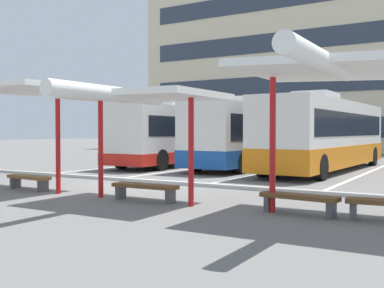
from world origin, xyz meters
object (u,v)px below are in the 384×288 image
Objects in this scene: waiting_shelter_1 at (17,90)px; coach_bus_0 at (186,135)px; bench_3 at (145,188)px; bench_2 at (29,179)px; coach_bus_2 at (326,136)px; waiting_shelter_2 at (137,98)px; bench_4 at (299,199)px; coach_bus_1 at (254,136)px; waiting_shelter_3 at (339,71)px.

coach_bus_0 is at bearing 97.91° from waiting_shelter_1.
bench_2 is at bearing 179.77° from bench_3.
coach_bus_2 is 13.56m from bench_2.
waiting_shelter_2 is at bearing 0.76° from waiting_shelter_1.
coach_bus_0 is at bearing 117.19° from bench_3.
coach_bus_0 reaches higher than bench_4.
coach_bus_0 is 6.75× the size of bench_2.
bench_4 is at bearing 3.64° from waiting_shelter_1.
coach_bus_2 is at bearing 63.70° from waiting_shelter_1.
coach_bus_0 is 6.70× the size of bench_4.
coach_bus_1 reaches higher than bench_2.
bench_4 is (4.11, 0.15, -0.00)m from bench_3.
coach_bus_0 is 1.11× the size of coach_bus_1.
waiting_shelter_3 is at bearing -74.36° from coach_bus_2.
waiting_shelter_2 is 2.60× the size of bench_4.
bench_2 and bench_4 have the same top height.
coach_bus_0 is 0.96× the size of coach_bus_2.
coach_bus_1 is at bearing 178.10° from coach_bus_2.
coach_bus_2 is 6.50× the size of bench_3.
bench_2 is at bearing 179.09° from waiting_shelter_3.
waiting_shelter_3 is at bearing 2.36° from waiting_shelter_2.
bench_2 is 0.38× the size of waiting_shelter_2.
waiting_shelter_1 reaches higher than bench_3.
coach_bus_2 is 12.21m from bench_3.
coach_bus_2 is at bearing 101.91° from bench_4.
coach_bus_2 reaches higher than waiting_shelter_2.
coach_bus_1 is at bearing 99.90° from bench_3.
waiting_shelter_3 is (9.55, 0.27, -0.02)m from waiting_shelter_1.
bench_3 is (6.30, -12.27, -1.29)m from coach_bus_0.
bench_4 is at bearing 6.79° from waiting_shelter_2.
waiting_shelter_1 is 0.94× the size of waiting_shelter_3.
coach_bus_2 is at bearing 82.62° from waiting_shelter_2.
coach_bus_1 is (4.18, -0.12, -0.03)m from coach_bus_0.
waiting_shelter_3 is (7.13, -12.29, 1.46)m from coach_bus_1.
coach_bus_1 reaches higher than coach_bus_0.
waiting_shelter_1 is (-2.42, -12.56, 1.48)m from coach_bus_1.
coach_bus_0 is at bearing 178.27° from coach_bus_2.
coach_bus_1 reaches higher than bench_4.
waiting_shelter_3 is (9.55, -0.15, 2.73)m from bench_2.
coach_bus_1 is 2.32× the size of waiting_shelter_2.
coach_bus_2 reaches higher than waiting_shelter_1.
coach_bus_2 reaches higher than bench_3.
coach_bus_1 is 6.09× the size of bench_2.
coach_bus_0 is 7.91m from coach_bus_2.
coach_bus_0 is at bearing 98.18° from bench_2.
coach_bus_1 is 12.87m from waiting_shelter_1.
waiting_shelter_2 is (2.12, -12.50, 1.08)m from coach_bus_1.
waiting_shelter_2 is (-1.60, -12.37, 1.06)m from coach_bus_2.
bench_2 is (-6.15, -12.02, -1.29)m from coach_bus_2.
waiting_shelter_1 is 9.56m from waiting_shelter_3.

